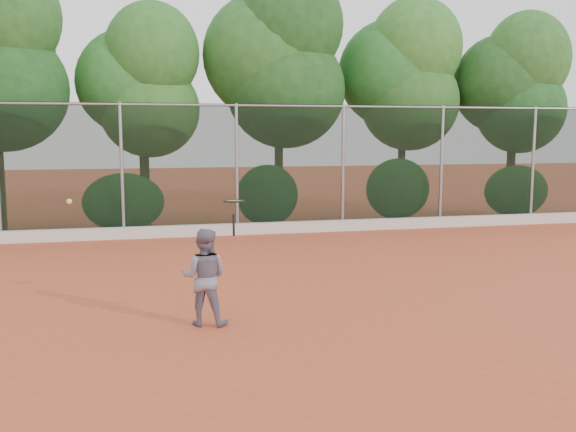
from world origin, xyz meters
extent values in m
plane|color=#BD4D2C|center=(0.00, 0.00, 0.00)|extent=(80.00, 80.00, 0.00)
cube|color=beige|center=(0.00, 6.82, 0.15)|extent=(24.00, 0.20, 0.30)
imported|color=slate|center=(-1.73, -1.14, 0.70)|extent=(0.81, 0.72, 1.39)
cube|color=black|center=(0.00, 7.00, 1.75)|extent=(24.00, 0.01, 3.50)
cylinder|color=gray|center=(0.00, 7.00, 3.45)|extent=(24.00, 0.06, 0.06)
cylinder|color=gray|center=(-3.00, 7.00, 1.75)|extent=(0.09, 0.09, 3.50)
cylinder|color=gray|center=(0.00, 7.00, 1.75)|extent=(0.09, 0.09, 3.50)
cylinder|color=gray|center=(3.00, 7.00, 1.75)|extent=(0.09, 0.09, 3.50)
cylinder|color=gray|center=(6.00, 7.00, 1.75)|extent=(0.09, 0.09, 3.50)
cylinder|color=gray|center=(9.00, 7.00, 1.75)|extent=(0.09, 0.09, 3.50)
cylinder|color=#432E19|center=(-6.30, 8.90, 1.45)|extent=(0.24, 0.24, 2.90)
ellipsoid|color=#275F24|center=(-6.10, 8.80, 3.90)|extent=(3.50, 2.90, 3.40)
ellipsoid|color=#346E2A|center=(-6.00, 8.70, 5.80)|extent=(3.10, 2.60, 3.20)
cylinder|color=#3E2B17|center=(-2.40, 9.30, 1.20)|extent=(0.28, 0.28, 2.40)
ellipsoid|color=#2B5C1F|center=(-2.20, 9.20, 3.40)|extent=(2.90, 2.40, 2.80)
ellipsoid|color=#235F20|center=(-2.70, 9.50, 4.20)|extent=(3.20, 2.70, 3.10)
ellipsoid|color=#25581E|center=(-2.10, 9.00, 5.00)|extent=(2.70, 2.30, 2.90)
cylinder|color=#46301B|center=(1.60, 9.00, 1.50)|extent=(0.26, 0.26, 3.00)
ellipsoid|color=#2B5F24|center=(1.80, 8.90, 4.00)|extent=(3.60, 3.00, 3.50)
ellipsoid|color=#38752C|center=(1.30, 9.20, 5.00)|extent=(3.90, 3.20, 3.80)
ellipsoid|color=#296024|center=(1.90, 8.80, 5.90)|extent=(3.20, 2.70, 3.30)
cylinder|color=#482E1C|center=(5.70, 9.20, 1.35)|extent=(0.24, 0.24, 2.70)
ellipsoid|color=#23511B|center=(5.90, 9.10, 3.70)|extent=(3.20, 2.70, 3.10)
ellipsoid|color=#1E581F|center=(5.40, 9.40, 4.60)|extent=(3.50, 2.90, 3.40)
ellipsoid|color=#2A6121|center=(6.00, 9.00, 5.40)|extent=(3.00, 2.50, 3.10)
cylinder|color=#3A2716|center=(9.40, 8.80, 1.25)|extent=(0.28, 0.28, 2.50)
ellipsoid|color=#296526|center=(9.60, 8.70, 3.50)|extent=(3.00, 2.50, 2.90)
ellipsoid|color=#2B5E23|center=(9.10, 9.00, 4.30)|extent=(3.30, 2.80, 3.20)
ellipsoid|color=#39762D|center=(9.70, 8.60, 5.10)|extent=(2.80, 2.40, 3.00)
ellipsoid|color=#306E2A|center=(-3.00, 7.80, 0.85)|extent=(2.20, 1.16, 1.60)
ellipsoid|color=#245E24|center=(1.00, 7.80, 0.95)|extent=(1.80, 1.04, 1.76)
ellipsoid|color=#2F6B29|center=(5.00, 7.80, 1.05)|extent=(2.00, 1.10, 1.84)
ellipsoid|color=#306928|center=(9.00, 7.80, 0.90)|extent=(2.16, 1.12, 1.64)
cylinder|color=black|center=(-1.30, -1.14, 1.43)|extent=(0.04, 0.04, 0.32)
torus|color=black|center=(-1.30, -1.20, 1.78)|extent=(0.32, 0.32, 0.03)
cylinder|color=#AFC53A|center=(-1.30, -1.20, 1.78)|extent=(0.27, 0.27, 0.01)
sphere|color=#D0F638|center=(-3.51, -1.27, 1.84)|extent=(0.07, 0.07, 0.07)
camera|label=1|loc=(-2.62, -10.12, 2.75)|focal=40.00mm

